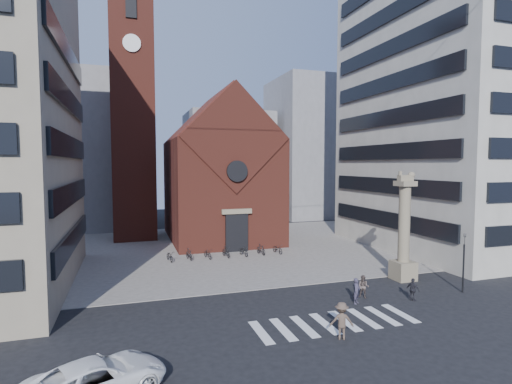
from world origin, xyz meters
TOP-DOWN VIEW (x-y plane):
  - ground at (0.00, 0.00)m, footprint 120.00×120.00m
  - piazza at (0.00, 19.00)m, footprint 46.00×30.00m
  - zebra_crossing at (0.55, -3.00)m, footprint 10.20×3.20m
  - church at (0.00, 25.04)m, footprint 12.00×16.65m
  - campanile at (-10.00, 28.00)m, footprint 5.50×5.50m
  - building_right at (24.00, 12.00)m, footprint 18.00×22.00m
  - bg_block_left at (-20.00, 40.00)m, footprint 16.00×14.00m
  - bg_block_mid at (6.00, 45.00)m, footprint 14.00×12.00m
  - bg_block_right at (22.00, 42.00)m, footprint 16.00×14.00m
  - lion_column at (10.01, 3.00)m, footprint 1.63×1.60m
  - traffic_light at (12.00, -1.00)m, footprint 0.13×0.16m
  - white_car at (-12.13, -6.81)m, footprint 6.05×4.48m
  - pedestrian_0 at (3.47, -0.65)m, footprint 0.74×0.69m
  - pedestrian_1 at (4.50, 0.14)m, footprint 0.97×0.98m
  - pedestrian_2 at (7.39, -1.34)m, footprint 0.70×0.97m
  - pedestrian_3 at (-0.22, -5.09)m, footprint 1.45×1.13m
  - scooter_0 at (-7.15, 14.71)m, footprint 0.95×1.91m
  - scooter_1 at (-5.33, 14.71)m, footprint 0.81×1.83m
  - scooter_2 at (-3.51, 14.71)m, footprint 0.95×1.91m
  - scooter_3 at (-1.68, 14.71)m, footprint 0.81×1.83m
  - scooter_4 at (0.14, 14.71)m, footprint 0.95×1.91m
  - scooter_5 at (1.96, 14.71)m, footprint 0.81×1.83m
  - scooter_6 at (3.78, 14.71)m, footprint 0.95×1.91m

SIDE VIEW (x-z plane):
  - ground at x=0.00m, z-range 0.00..0.00m
  - zebra_crossing at x=0.55m, z-range 0.00..0.01m
  - piazza at x=0.00m, z-range 0.00..0.05m
  - scooter_0 at x=-7.15m, z-range 0.05..1.01m
  - scooter_2 at x=-3.51m, z-range 0.05..1.01m
  - scooter_4 at x=0.14m, z-range 0.05..1.01m
  - scooter_6 at x=3.78m, z-range 0.05..1.01m
  - scooter_1 at x=-5.33m, z-range 0.05..1.12m
  - scooter_3 at x=-1.68m, z-range 0.05..1.12m
  - scooter_5 at x=1.96m, z-range 0.05..1.12m
  - white_car at x=-12.13m, z-range 0.00..1.53m
  - pedestrian_2 at x=7.39m, z-range 0.00..1.53m
  - pedestrian_1 at x=4.50m, z-range 0.00..1.59m
  - pedestrian_0 at x=3.47m, z-range 0.00..1.70m
  - pedestrian_3 at x=-0.22m, z-range 0.00..1.97m
  - traffic_light at x=12.00m, z-range 0.14..4.44m
  - lion_column at x=10.01m, z-range -0.88..7.79m
  - church at x=0.00m, z-range -1.02..16.98m
  - bg_block_mid at x=6.00m, z-range 0.00..18.00m
  - bg_block_left at x=-20.00m, z-range 0.00..22.00m
  - bg_block_right at x=22.00m, z-range 0.00..24.00m
  - campanile at x=-10.00m, z-range 0.14..31.34m
  - building_right at x=24.00m, z-range 0.00..32.00m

